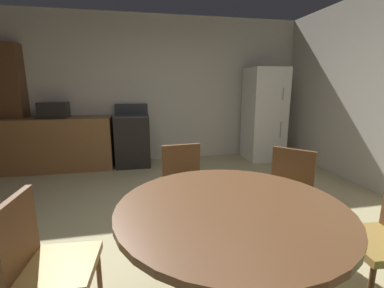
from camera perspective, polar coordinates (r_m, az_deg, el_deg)
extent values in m
plane|color=tan|center=(2.60, -2.03, -20.84)|extent=(14.00, 14.00, 0.00)
cube|color=beige|center=(5.24, -7.82, 11.45)|extent=(5.90, 0.12, 2.70)
cube|color=olive|center=(5.12, -26.96, 0.03)|extent=(1.83, 0.60, 0.90)
cube|color=brown|center=(5.44, -34.22, 6.30)|extent=(0.44, 0.36, 2.10)
cube|color=black|center=(4.93, -12.65, 0.66)|extent=(0.60, 0.60, 0.90)
cube|color=#38383D|center=(4.86, -12.90, 5.98)|extent=(0.60, 0.60, 0.02)
cube|color=#38383D|center=(5.13, -12.90, 7.43)|extent=(0.60, 0.04, 0.18)
cube|color=white|center=(5.37, 15.21, 6.13)|extent=(0.68, 0.66, 1.76)
cylinder|color=#B2B2B7|center=(5.14, 19.01, 10.10)|extent=(0.02, 0.02, 0.22)
cylinder|color=#B2B2B7|center=(5.19, 18.50, 2.94)|extent=(0.02, 0.02, 0.30)
cube|color=black|center=(5.04, -27.54, 6.49)|extent=(0.44, 0.32, 0.26)
cylinder|color=brown|center=(1.78, 8.00, -24.59)|extent=(0.14, 0.14, 0.72)
cylinder|color=brown|center=(1.58, 8.42, -13.49)|extent=(1.31, 1.31, 0.04)
cylinder|color=brown|center=(2.29, 27.97, -21.17)|extent=(0.03, 0.03, 0.43)
cylinder|color=brown|center=(2.48, 34.87, -19.26)|extent=(0.03, 0.03, 0.43)
cube|color=#A37F3D|center=(2.16, 35.16, -16.94)|extent=(0.43, 0.43, 0.05)
cylinder|color=brown|center=(2.43, 21.43, -18.36)|extent=(0.03, 0.03, 0.43)
cylinder|color=brown|center=(2.53, 13.71, -16.62)|extent=(0.03, 0.03, 0.43)
cylinder|color=brown|center=(2.73, 23.51, -15.06)|extent=(0.03, 0.03, 0.43)
cylinder|color=brown|center=(2.81, 16.60, -13.68)|extent=(0.03, 0.03, 0.43)
cube|color=#A37F3D|center=(2.52, 19.20, -11.13)|extent=(0.56, 0.56, 0.05)
cube|color=brown|center=(2.61, 20.78, -5.51)|extent=(0.28, 0.31, 0.42)
cylinder|color=brown|center=(2.53, 3.71, -16.20)|extent=(0.03, 0.03, 0.43)
cylinder|color=brown|center=(2.45, -4.13, -17.29)|extent=(0.03, 0.03, 0.43)
cylinder|color=brown|center=(2.82, 1.24, -13.06)|extent=(0.03, 0.03, 0.43)
cylinder|color=brown|center=(2.74, -5.74, -13.87)|extent=(0.03, 0.03, 0.43)
cube|color=#A37F3D|center=(2.53, -1.25, -10.31)|extent=(0.43, 0.43, 0.05)
cube|color=brown|center=(2.62, -2.33, -4.60)|extent=(0.38, 0.07, 0.42)
cylinder|color=brown|center=(1.99, -19.23, -25.85)|extent=(0.03, 0.03, 0.43)
cylinder|color=brown|center=(2.08, -29.37, -24.91)|extent=(0.03, 0.03, 0.43)
cube|color=#A37F3D|center=(1.77, -26.84, -22.63)|extent=(0.43, 0.43, 0.05)
cube|color=brown|center=(1.73, -33.42, -16.11)|extent=(0.06, 0.38, 0.42)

